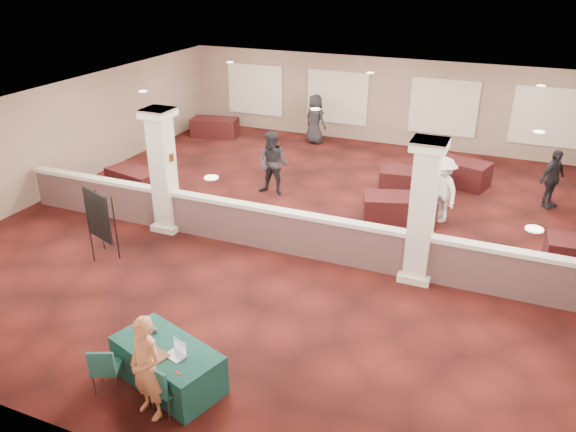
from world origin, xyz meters
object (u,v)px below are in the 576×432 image
at_px(easel_board, 98,216).
at_px(woman, 147,368).
at_px(conf_chair_main, 163,385).
at_px(far_table_back_left, 215,127).
at_px(attendee_a, 273,163).
at_px(attendee_b, 442,190).
at_px(conf_chair_side, 105,366).
at_px(attendee_d, 315,119).
at_px(far_table_front_center, 399,209).
at_px(near_table, 168,365).
at_px(far_table_back_right, 457,172).
at_px(far_table_front_left, 134,180).
at_px(attendee_c, 552,179).
at_px(far_table_back_center, 414,183).

height_order(easel_board, woman, woman).
bearing_deg(conf_chair_main, far_table_back_left, 129.71).
distance_m(conf_chair_main, far_table_back_left, 14.94).
relative_size(attendee_a, attendee_b, 1.08).
distance_m(conf_chair_side, attendee_a, 8.87).
height_order(conf_chair_main, attendee_d, attendee_d).
height_order(conf_chair_side, easel_board, easel_board).
distance_m(far_table_front_center, far_table_back_left, 9.90).
bearing_deg(easel_board, attendee_b, 56.55).
bearing_deg(attendee_a, easel_board, -111.82).
xyz_separation_m(near_table, far_table_back_right, (3.20, 11.22, 0.02)).
relative_size(near_table, far_table_back_left, 1.07).
bearing_deg(attendee_d, far_table_front_left, 85.47).
distance_m(attendee_a, attendee_b, 4.92).
bearing_deg(far_table_front_center, easel_board, -142.67).
bearing_deg(attendee_c, far_table_front_center, 162.32).
bearing_deg(attendee_d, far_table_front_center, 150.27).
bearing_deg(woman, far_table_back_center, 93.24).
bearing_deg(easel_board, far_table_back_center, 67.80).
bearing_deg(attendee_b, conf_chair_main, -58.54).
xyz_separation_m(conf_chair_main, far_table_back_left, (-6.67, 13.37, -0.17)).
xyz_separation_m(woman, attendee_a, (-1.91, 8.93, 0.08)).
height_order(conf_chair_main, far_table_front_left, conf_chair_main).
height_order(conf_chair_main, far_table_front_center, conf_chair_main).
distance_m(conf_chair_side, attendee_b, 9.69).
relative_size(near_table, easel_board, 1.13).
height_order(far_table_back_center, far_table_back_right, far_table_back_center).
relative_size(far_table_back_right, attendee_a, 0.99).
xyz_separation_m(near_table, attendee_a, (-1.78, 8.23, 0.60)).
distance_m(far_table_back_left, attendee_c, 12.44).
bearing_deg(attendee_d, woman, 122.31).
bearing_deg(attendee_c, woman, -171.14).
distance_m(far_table_front_left, attendee_a, 4.29).
height_order(far_table_back_center, attendee_b, attendee_b).
distance_m(attendee_c, attendee_d, 8.81).
relative_size(far_table_front_center, far_table_back_center, 0.97).
distance_m(near_table, far_table_back_center, 9.93).
bearing_deg(attendee_b, far_table_front_center, -101.40).
distance_m(far_table_front_center, attendee_d, 7.39).
height_order(woman, far_table_back_left, woman).
distance_m(near_table, attendee_c, 11.96).
bearing_deg(far_table_back_center, far_table_back_right, 55.34).
relative_size(far_table_back_right, attendee_d, 1.03).
distance_m(far_table_back_left, far_table_back_right, 9.68).
xyz_separation_m(far_table_back_left, attendee_c, (12.21, -2.37, 0.48)).
bearing_deg(far_table_back_center, attendee_a, -159.49).
bearing_deg(far_table_back_left, attendee_c, -10.98).
bearing_deg(far_table_front_left, conf_chair_side, -56.08).
xyz_separation_m(far_table_back_left, far_table_back_center, (8.50, -3.08, 0.03)).
relative_size(far_table_front_left, far_table_back_center, 0.87).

